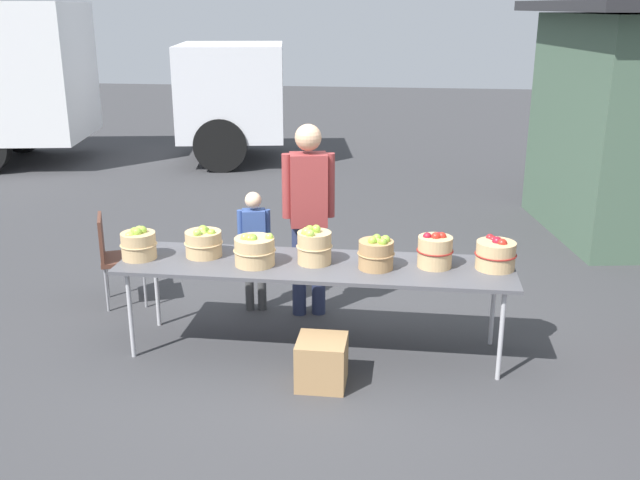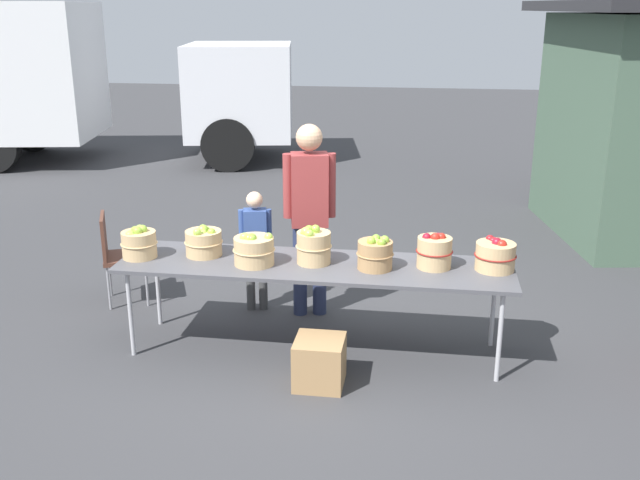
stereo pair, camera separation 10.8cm
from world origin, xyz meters
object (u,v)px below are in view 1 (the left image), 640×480
Objects in this scene: market_table at (315,268)px; produce_crate at (322,362)px; apple_basket_green_1 at (204,242)px; apple_basket_red_0 at (435,251)px; apple_basket_green_3 at (314,246)px; vendor_adult at (309,206)px; apple_basket_green_4 at (376,253)px; folding_chair at (115,252)px; box_truck at (24,78)px; apple_basket_red_1 at (496,254)px; apple_basket_green_0 at (138,244)px; child_customer at (254,242)px; apple_basket_green_2 at (254,250)px.

produce_crate is (0.12, -0.54, -0.54)m from market_table.
apple_basket_green_1 is 1.85m from apple_basket_red_0.
apple_basket_green_3 is 0.18× the size of vendor_adult.
apple_basket_green_4 is (0.48, -0.04, 0.16)m from market_table.
produce_crate is at bearing -144.07° from folding_chair.
box_truck is at bearing 131.87° from apple_basket_green_3.
box_truck is at bearing 130.21° from produce_crate.
apple_basket_green_1 is at bearing -179.87° from apple_basket_red_1.
child_customer reaches higher than apple_basket_green_0.
produce_crate is at bearing -143.03° from apple_basket_red_0.
apple_basket_green_0 is at bearing -65.87° from box_truck.
vendor_adult reaches higher than apple_basket_green_1.
apple_basket_red_0 is 3.00m from folding_chair.
box_truck is (-6.53, 6.79, 0.61)m from apple_basket_green_4.
apple_basket_green_0 is 0.94× the size of apple_basket_green_1.
vendor_adult reaches higher than apple_basket_red_1.
box_truck is at bearing 136.19° from apple_basket_red_0.
apple_basket_green_1 is at bearing 176.66° from apple_basket_green_3.
child_customer is (-0.64, 0.73, -0.23)m from apple_basket_green_3.
vendor_adult is at bearing 129.90° from apple_basket_green_4.
folding_chair is (-2.45, 0.77, -0.36)m from apple_basket_green_4.
child_customer is at bearing 46.54° from apple_basket_green_0.
vendor_adult is at bearing 31.68° from apple_basket_green_0.
market_table is 0.39× the size of box_truck.
vendor_adult is (0.31, 0.80, 0.15)m from apple_basket_green_2.
market_table is at bearing 2.16° from apple_basket_green_0.
apple_basket_red_1 is at bearing 2.65° from apple_basket_green_0.
apple_basket_green_3 is 0.28× the size of child_customer.
folding_chair is 2.38× the size of produce_crate.
market_table is 9.10m from box_truck.
apple_basket_red_0 is 0.89× the size of apple_basket_red_1.
market_table is 10.72× the size of apple_basket_green_4.
apple_basket_red_1 is at bearing 149.03° from child_customer.
produce_crate is (2.10, -1.27, -0.33)m from folding_chair.
apple_basket_green_4 reaches higher than apple_basket_green_1.
child_customer reaches higher than apple_basket_green_4.
apple_basket_green_0 reaches higher than apple_basket_green_1.
apple_basket_green_4 reaches higher than produce_crate.
apple_basket_green_2 is 1.86m from apple_basket_red_1.
market_table is at bearing 89.86° from vendor_adult.
apple_basket_red_0 is (0.93, 0.06, 0.16)m from market_table.
child_customer is at bearing -111.85° from folding_chair.
folding_chair is at bearing 159.70° from market_table.
produce_crate is (0.78, -1.30, -0.48)m from child_customer.
apple_basket_green_0 reaches higher than market_table.
market_table is at bearing -176.22° from apple_basket_red_0.
apple_basket_green_2 is 8.84m from box_truck.
apple_basket_green_1 is 1.09× the size of apple_basket_red_0.
apple_basket_green_4 is at bearing 2.55° from apple_basket_green_2.
apple_basket_green_1 is 0.91m from apple_basket_green_3.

